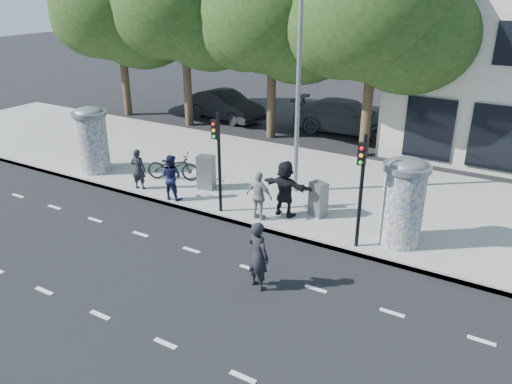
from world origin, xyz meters
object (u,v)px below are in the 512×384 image
Objects in this scene: bicycle at (173,166)px; cabinet_right at (318,199)px; ped_e at (259,196)px; traffic_pole_far at (361,181)px; ped_a at (92,148)px; car_mid at (225,105)px; cabinet_left at (206,172)px; ped_b at (138,169)px; ped_c at (171,177)px; street_lamp at (298,63)px; ad_column_left at (92,138)px; ad_column_right at (403,200)px; ped_f at (285,189)px; car_right at (348,117)px; man_road at (258,256)px; traffic_pole_near at (218,153)px.

cabinet_right reaches higher than bicycle.
bicycle is (-4.64, 1.35, -0.27)m from ped_e.
bicycle is at bearing 169.19° from traffic_pole_far.
traffic_pole_far is 2.11× the size of ped_a.
cabinet_left is at bearing -137.62° from car_mid.
ped_c is at bearing 161.20° from ped_b.
street_lamp is 12.12m from car_mid.
ad_column_left is 2.29× the size of cabinet_right.
ad_column_left is at bearing -179.08° from ad_column_right.
ped_a is 5.53m from cabinet_left.
street_lamp is at bearing -95.69° from bicycle.
cabinet_left is at bearing -20.15° from ped_e.
cabinet_left is at bearing 8.47° from ad_column_left.
car_mid is (-4.80, 10.68, -0.17)m from ped_c.
ped_a is 1.04× the size of ped_b.
car_right is (-1.90, 10.86, -0.27)m from ped_f.
ad_column_left is 1.28× the size of bicycle.
ped_e is 0.87× the size of man_road.
ped_a is (-7.09, 1.07, -1.27)m from traffic_pole_near.
ped_c is at bearing 178.43° from traffic_pole_near.
cabinet_left is at bearing -7.28° from ped_f.
ped_b is 6.81m from cabinet_right.
man_road is 6.61m from cabinet_left.
bicycle is at bearing -13.41° from ped_e.
bicycle is at bearing -145.62° from car_mid.
ad_column_right is 1.64× the size of ped_a.
street_lamp reaches higher than ped_b.
car_right is at bearing 128.17° from cabinet_right.
traffic_pole_far is 2.66× the size of cabinet_left.
ped_c is at bearing -8.18° from ad_column_left.
traffic_pole_near is 2.66× the size of cabinet_left.
ped_e reaches higher than car_mid.
ped_f reaches higher than bicycle.
ad_column_left is at bearing 175.82° from cabinet_left.
traffic_pole_near is 3.87m from bicycle.
ped_f is (2.01, 0.87, -1.13)m from traffic_pole_near.
ped_b is 12.17m from car_right.
street_lamp is 5.87m from ped_c.
ad_column_right is 0.33× the size of street_lamp.
ad_column_left is 1.72× the size of ped_b.
ped_a is 0.28× the size of car_right.
ped_f is (-2.79, 0.87, -1.13)m from traffic_pole_far.
ped_b is 5.16m from ped_e.
traffic_pole_near reaches higher than car_mid.
traffic_pole_near is 2.59m from cabinet_left.
traffic_pole_near reaches higher than cabinet_right.
car_mid reaches higher than cabinet_left.
traffic_pole_near is 1.92m from ped_e.
bicycle is (0.52, 1.36, -0.23)m from ped_b.
traffic_pole_near is at bearing -131.79° from cabinet_right.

